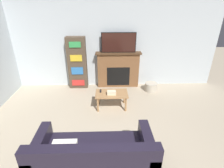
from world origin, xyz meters
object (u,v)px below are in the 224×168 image
(tv, at_px, (119,43))
(couch, at_px, (94,159))
(bookshelf, at_px, (77,63))
(coffee_table, at_px, (112,95))
(storage_basket, at_px, (151,87))
(fireplace, at_px, (118,70))

(tv, height_order, couch, tv)
(bookshelf, bearing_deg, tv, 0.10)
(tv, xyz_separation_m, coffee_table, (-0.25, -1.27, -1.09))
(coffee_table, relative_size, storage_basket, 2.18)
(tv, distance_m, bookshelf, 1.43)
(tv, height_order, coffee_table, tv)
(fireplace, bearing_deg, couch, -100.23)
(bookshelf, relative_size, storage_basket, 4.29)
(storage_basket, bearing_deg, tv, 160.63)
(bookshelf, distance_m, storage_basket, 2.42)
(tv, relative_size, coffee_table, 1.26)
(bookshelf, height_order, storage_basket, bookshelf)
(tv, bearing_deg, couch, -100.30)
(fireplace, xyz_separation_m, couch, (-0.59, -3.25, -0.29))
(tv, distance_m, storage_basket, 1.70)
(storage_basket, bearing_deg, bookshelf, 171.23)
(bookshelf, bearing_deg, coffee_table, -50.86)
(storage_basket, bearing_deg, coffee_table, -144.02)
(fireplace, relative_size, bookshelf, 0.87)
(fireplace, height_order, coffee_table, fireplace)
(fireplace, bearing_deg, bookshelf, -179.02)
(tv, xyz_separation_m, bookshelf, (-1.28, -0.00, -0.63))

